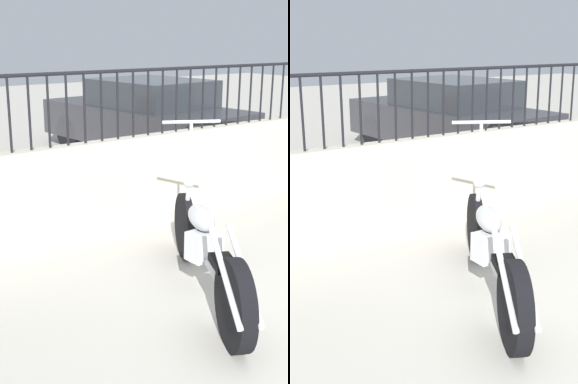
{
  "view_description": "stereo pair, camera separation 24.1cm",
  "coord_description": "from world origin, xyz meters",
  "views": [
    {
      "loc": [
        -3.32,
        -2.32,
        2.08
      ],
      "look_at": [
        -0.59,
        1.51,
        0.7
      ],
      "focal_mm": 50.0,
      "sensor_mm": 36.0,
      "label": 1
    },
    {
      "loc": [
        -3.12,
        -2.45,
        2.08
      ],
      "look_at": [
        -0.59,
        1.51,
        0.7
      ],
      "focal_mm": 50.0,
      "sensor_mm": 36.0,
      "label": 2
    }
  ],
  "objects": [
    {
      "name": "motorcycle_silver",
      "position": [
        -0.6,
        0.6,
        0.4
      ],
      "size": [
        1.15,
        2.07,
        1.37
      ],
      "rotation": [
        0.0,
        0.0,
        1.09
      ],
      "color": "black",
      "rests_on": "ground_plane"
    },
    {
      "name": "fence_railing",
      "position": [
        -0.0,
        2.4,
        1.52
      ],
      "size": [
        9.47,
        0.04,
        0.72
      ],
      "color": "black",
      "rests_on": "low_wall"
    },
    {
      "name": "low_wall",
      "position": [
        0.0,
        2.4,
        0.51
      ],
      "size": [
        9.47,
        0.18,
        1.02
      ],
      "color": "beige",
      "rests_on": "ground_plane"
    },
    {
      "name": "car_dark_grey",
      "position": [
        2.23,
        5.43,
        0.68
      ],
      "size": [
        2.1,
        4.16,
        1.35
      ],
      "rotation": [
        0.0,
        0.0,
        1.67
      ],
      "color": "black",
      "rests_on": "ground_plane"
    }
  ]
}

